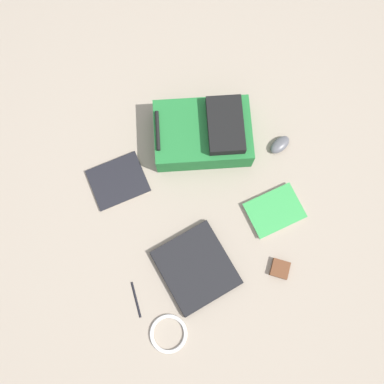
# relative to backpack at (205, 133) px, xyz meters

# --- Properties ---
(ground_plane) EXTENTS (3.32, 3.32, 0.00)m
(ground_plane) POSITION_rel_backpack_xyz_m (0.22, -0.14, -0.07)
(ground_plane) COLOR gray
(backpack) EXTENTS (0.43, 0.50, 0.17)m
(backpack) POSITION_rel_backpack_xyz_m (0.00, 0.00, 0.00)
(backpack) COLOR #1E662D
(backpack) RESTS_ON ground_plane
(laptop) EXTENTS (0.32, 0.29, 0.03)m
(laptop) POSITION_rel_backpack_xyz_m (0.49, -0.29, -0.06)
(laptop) COLOR black
(laptop) RESTS_ON ground_plane
(book_red) EXTENTS (0.21, 0.25, 0.01)m
(book_red) POSITION_rel_backpack_xyz_m (0.01, -0.43, -0.06)
(book_red) COLOR silver
(book_red) RESTS_ON ground_plane
(book_manual) EXTENTS (0.17, 0.23, 0.02)m
(book_manual) POSITION_rel_backpack_xyz_m (0.43, 0.12, -0.06)
(book_manual) COLOR silver
(book_manual) RESTS_ON ground_plane
(computer_mouse) EXTENTS (0.08, 0.12, 0.04)m
(computer_mouse) POSITION_rel_backpack_xyz_m (0.18, 0.28, -0.05)
(computer_mouse) COLOR #4C4C51
(computer_mouse) RESTS_ON ground_plane
(cable_coil) EXTENTS (0.15, 0.15, 0.01)m
(cable_coil) POSITION_rel_backpack_xyz_m (0.68, -0.51, -0.06)
(cable_coil) COLOR silver
(cable_coil) RESTS_ON ground_plane
(pen_black) EXTENTS (0.15, 0.04, 0.01)m
(pen_black) POSITION_rel_backpack_xyz_m (0.50, -0.57, -0.07)
(pen_black) COLOR black
(pen_black) RESTS_ON ground_plane
(earbud_pouch) EXTENTS (0.10, 0.10, 0.02)m
(earbud_pouch) POSITION_rel_backpack_xyz_m (0.66, 0.02, -0.06)
(earbud_pouch) COLOR #59331E
(earbud_pouch) RESTS_ON ground_plane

